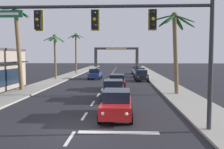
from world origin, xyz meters
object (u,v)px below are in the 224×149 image
Objects in this scene: sedan_parked_mid_kerb at (139,72)px; palm_left_farthest at (76,45)px; sedan_fifth_in_queue at (117,82)px; sedan_oncoming_far at (95,74)px; sedan_parked_far_kerb at (137,70)px; sedan_third_in_queue at (113,90)px; traffic_signal_mast at (131,30)px; sedan_lead_at_stop_bar at (117,104)px; sedan_parked_nearest_kerb at (141,75)px; palm_right_second at (175,39)px; palm_left_third at (55,47)px; town_gateway_arch at (116,54)px; palm_left_second at (18,38)px.

sedan_parked_mid_kerb is 15.99m from palm_left_farthest.
sedan_oncoming_far is at bearing 107.78° from sedan_fifth_in_queue.
sedan_parked_far_kerb is (-0.07, 7.21, 0.00)m from sedan_parked_mid_kerb.
palm_left_farthest reaches higher than sedan_third_in_queue.
sedan_oncoming_far is (-4.99, 27.14, -4.17)m from traffic_signal_mast.
sedan_lead_at_stop_bar is at bearing -85.70° from sedan_third_in_queue.
sedan_parked_mid_kerb is at bearing 77.41° from sedan_fifth_in_queue.
sedan_lead_at_stop_bar is at bearing -80.28° from sedan_oncoming_far.
sedan_oncoming_far is 8.20m from sedan_parked_mid_kerb.
sedan_lead_at_stop_bar is at bearing -97.94° from sedan_parked_nearest_kerb.
sedan_parked_mid_kerb is 19.77m from palm_right_second.
sedan_parked_nearest_kerb is 14.27m from palm_left_third.
traffic_signal_mast is 9.83m from sedan_third_in_queue.
sedan_lead_at_stop_bar is 65.33m from town_gateway_arch.
sedan_fifth_in_queue is 23.14m from sedan_parked_far_kerb.
palm_left_farthest is (0.86, 12.68, 0.85)m from palm_left_third.
sedan_oncoming_far is at bearing -124.19° from sedan_parked_far_kerb.
traffic_signal_mast is 2.57× the size of sedan_fifth_in_queue.
sedan_parked_nearest_kerb is at bearing -83.30° from town_gateway_arch.
town_gateway_arch reaches higher than sedan_third_in_queue.
town_gateway_arch is (-2.02, 65.21, 3.34)m from sedan_lead_at_stop_bar.
sedan_third_in_queue is at bearing -73.05° from palm_left_farthest.
sedan_parked_mid_kerb is at bearing 25.71° from sedan_oncoming_far.
palm_right_second is (5.29, 8.98, 4.52)m from sedan_lead_at_stop_bar.
palm_right_second is at bearing 59.46° from sedan_lead_at_stop_bar.
sedan_third_in_queue is 0.31× the size of town_gateway_arch.
sedan_lead_at_stop_bar is 16.15m from palm_left_second.
traffic_signal_mast reaches higher than sedan_third_in_queue.
sedan_parked_nearest_kerb is at bearing 38.37° from palm_left_second.
sedan_fifth_in_queue is 52.90m from town_gateway_arch.
palm_left_farthest is (-12.72, 0.91, 5.09)m from sedan_parked_far_kerb.
palm_left_third is at bearing -139.09° from sedan_parked_far_kerb.
palm_left_second is at bearing -119.80° from sedan_parked_far_kerb.
palm_left_third is (-6.26, -1.00, 4.24)m from sedan_oncoming_far.
palm_left_second is (-10.86, 10.94, 4.84)m from sedan_lead_at_stop_bar.
palm_right_second reaches higher than sedan_third_in_queue.
palm_left_farthest is (-9.15, 30.02, 5.09)m from sedan_third_in_queue.
sedan_fifth_in_queue and sedan_oncoming_far have the same top height.
sedan_oncoming_far is at bearing 100.42° from traffic_signal_mast.
palm_left_farthest is at bearing 106.95° from sedan_third_in_queue.
sedan_fifth_in_queue is 0.62× the size of palm_left_third.
palm_left_third is 0.91× the size of palm_right_second.
sedan_parked_mid_kerb and sedan_parked_far_kerb have the same top height.
sedan_lead_at_stop_bar is 24.91m from sedan_oncoming_far.
palm_left_farthest is at bearing 175.89° from sedan_parked_far_kerb.
sedan_parked_nearest_kerb is 1.00× the size of sedan_parked_mid_kerb.
palm_left_second is (-14.04, -17.17, 4.84)m from sedan_parked_mid_kerb.
sedan_parked_mid_kerb is 0.31× the size of town_gateway_arch.
palm_left_second is 25.33m from palm_left_farthest.
sedan_lead_at_stop_bar is at bearing -120.54° from palm_right_second.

